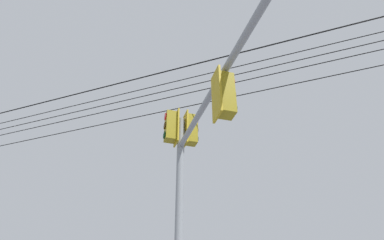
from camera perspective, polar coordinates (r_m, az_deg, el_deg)
signal_mast_assembly at (r=7.71m, az=-0.23°, el=-7.11°), size 5.99×1.84×6.95m
overhead_wire_span at (r=10.67m, az=-8.81°, el=4.63°), size 24.15×19.65×2.00m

